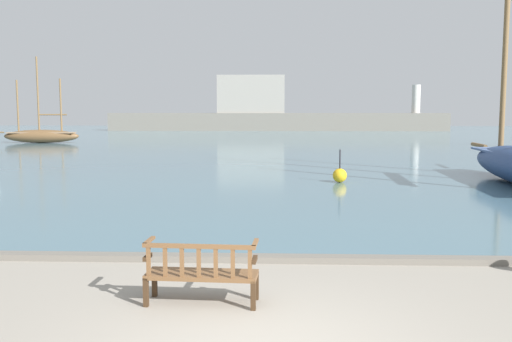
{
  "coord_description": "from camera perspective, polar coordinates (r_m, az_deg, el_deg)",
  "views": [
    {
      "loc": [
        0.21,
        -6.37,
        2.8
      ],
      "look_at": [
        -0.44,
        10.0,
        1.0
      ],
      "focal_mm": 40.0,
      "sensor_mm": 36.0,
      "label": 1
    }
  ],
  "objects": [
    {
      "name": "harbor_water",
      "position": [
        50.44,
        2.05,
        3.13
      ],
      "size": [
        100.0,
        80.0,
        0.08
      ],
      "primitive_type": "cube",
      "color": "slate",
      "rests_on": "ground"
    },
    {
      "name": "quay_edge_kerb",
      "position": [
        10.58,
        1.08,
        -8.74
      ],
      "size": [
        40.0,
        0.3,
        0.12
      ],
      "primitive_type": "cube",
      "color": "slate",
      "rests_on": "ground"
    },
    {
      "name": "park_bench",
      "position": [
        8.32,
        -5.48,
        -10.02
      ],
      "size": [
        1.63,
        0.61,
        0.92
      ],
      "color": "#3D2A19",
      "rests_on": "ground"
    },
    {
      "name": "sailboat_mid_starboard",
      "position": [
        48.42,
        -20.68,
        3.39
      ],
      "size": [
        7.3,
        1.51,
        6.76
      ],
      "color": "brown",
      "rests_on": "harbor_water"
    },
    {
      "name": "channel_buoy",
      "position": [
        21.25,
        8.38,
        -0.41
      ],
      "size": [
        0.52,
        0.52,
        1.22
      ],
      "color": "gold",
      "rests_on": "harbor_water"
    },
    {
      "name": "far_breakwater",
      "position": [
        70.14,
        1.62,
        5.62
      ],
      "size": [
        41.37,
        2.4,
        6.84
      ],
      "color": "slate",
      "rests_on": "ground"
    }
  ]
}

